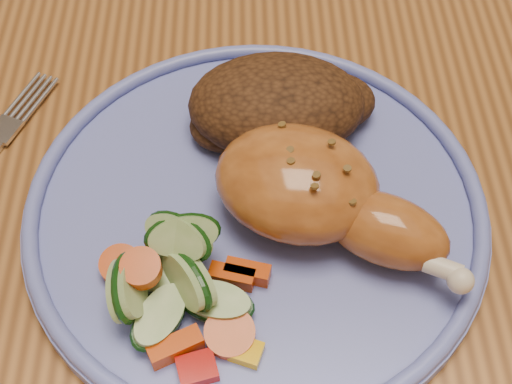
# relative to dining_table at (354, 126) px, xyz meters

# --- Properties ---
(dining_table) EXTENTS (0.90, 1.40, 0.75)m
(dining_table) POSITION_rel_dining_table_xyz_m (0.00, 0.00, 0.00)
(dining_table) COLOR #925927
(dining_table) RESTS_ON ground
(plate) EXTENTS (0.28, 0.28, 0.01)m
(plate) POSITION_rel_dining_table_xyz_m (-0.09, -0.15, 0.09)
(plate) COLOR #5F6ABA
(plate) RESTS_ON dining_table
(plate_rim) EXTENTS (0.28, 0.28, 0.01)m
(plate_rim) POSITION_rel_dining_table_xyz_m (-0.09, -0.15, 0.10)
(plate_rim) COLOR #5F6ABA
(plate_rim) RESTS_ON plate
(chicken_leg) EXTENTS (0.15, 0.12, 0.05)m
(chicken_leg) POSITION_rel_dining_table_xyz_m (-0.05, -0.16, 0.12)
(chicken_leg) COLOR #AD5F24
(chicken_leg) RESTS_ON plate
(rice_pilaf) EXTENTS (0.12, 0.08, 0.05)m
(rice_pilaf) POSITION_rel_dining_table_xyz_m (-0.07, -0.08, 0.11)
(rice_pilaf) COLOR #402310
(rice_pilaf) RESTS_ON plate
(vegetable_pile) EXTENTS (0.10, 0.10, 0.05)m
(vegetable_pile) POSITION_rel_dining_table_xyz_m (-0.13, -0.21, 0.11)
(vegetable_pile) COLOR #A50A05
(vegetable_pile) RESTS_ON plate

